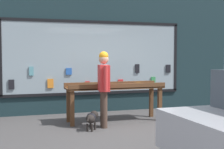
# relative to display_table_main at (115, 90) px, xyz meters

# --- Properties ---
(ground_plane) EXTENTS (40.00, 40.00, 0.00)m
(ground_plane) POSITION_rel_display_table_main_xyz_m (0.00, -0.92, -0.77)
(ground_plane) COLOR #474444
(shopfront_facade) EXTENTS (8.48, 0.29, 3.49)m
(shopfront_facade) POSITION_rel_display_table_main_xyz_m (-0.05, 1.47, 0.95)
(shopfront_facade) COLOR #192D33
(shopfront_facade) RESTS_ON ground_plane
(display_table_main) EXTENTS (2.41, 0.67, 0.96)m
(display_table_main) POSITION_rel_display_table_main_xyz_m (0.00, 0.00, 0.00)
(display_table_main) COLOR brown
(display_table_main) RESTS_ON ground_plane
(person_browsing) EXTENTS (0.28, 0.67, 1.72)m
(person_browsing) POSITION_rel_display_table_main_xyz_m (-0.44, -0.56, 0.24)
(person_browsing) COLOR #4C382D
(person_browsing) RESTS_ON ground_plane
(small_dog) EXTENTS (0.38, 0.47, 0.40)m
(small_dog) POSITION_rel_display_table_main_xyz_m (-0.77, -0.75, -0.50)
(small_dog) COLOR black
(small_dog) RESTS_ON ground_plane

